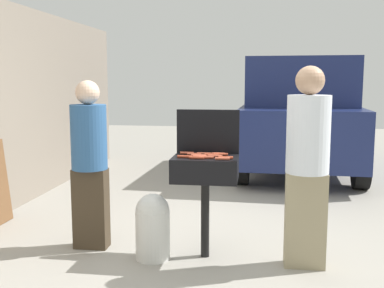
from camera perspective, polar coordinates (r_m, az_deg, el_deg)
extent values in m
plane|color=#9E998E|center=(4.65, 2.49, -12.96)|extent=(24.00, 24.00, 0.00)
cylinder|color=black|center=(4.39, 1.62, -9.16)|extent=(0.08, 0.08, 0.73)
cube|color=black|center=(4.28, 1.65, -3.04)|extent=(0.60, 0.44, 0.22)
cube|color=black|center=(4.44, 1.98, 1.55)|extent=(0.60, 0.05, 0.42)
cylinder|color=#AD4228|center=(4.13, 0.57, -1.70)|extent=(0.13, 0.03, 0.03)
cylinder|color=#C6593D|center=(4.24, 0.80, -1.45)|extent=(0.13, 0.03, 0.03)
cylinder|color=#B74C33|center=(4.32, 0.26, -1.27)|extent=(0.13, 0.03, 0.03)
cylinder|color=#AD4228|center=(4.14, 4.17, -1.69)|extent=(0.13, 0.04, 0.03)
cylinder|color=#B74C33|center=(4.39, -0.63, -1.12)|extent=(0.13, 0.03, 0.03)
cylinder|color=#AD4228|center=(4.19, -0.93, -1.57)|extent=(0.13, 0.04, 0.03)
cylinder|color=#C6593D|center=(4.36, 1.48, -1.19)|extent=(0.13, 0.03, 0.03)
cylinder|color=#AD4228|center=(4.29, 2.42, -1.35)|extent=(0.13, 0.03, 0.03)
cylinder|color=#B74C33|center=(4.15, 1.80, -1.65)|extent=(0.13, 0.04, 0.03)
cylinder|color=#C6593D|center=(4.35, 3.25, -1.21)|extent=(0.13, 0.04, 0.03)
cylinder|color=#C6593D|center=(4.09, 3.75, -1.81)|extent=(0.13, 0.03, 0.03)
cylinder|color=#AD4228|center=(4.32, 3.57, -1.28)|extent=(0.13, 0.03, 0.03)
cylinder|color=#C6593D|center=(4.22, 2.87, -1.50)|extent=(0.13, 0.03, 0.03)
cylinder|color=#C6593D|center=(4.19, 1.01, -1.57)|extent=(0.13, 0.03, 0.03)
cylinder|color=silver|center=(4.40, -4.85, -11.05)|extent=(0.32, 0.32, 0.46)
sphere|color=silver|center=(4.33, -4.89, -8.17)|extent=(0.31, 0.31, 0.31)
cube|color=#3F3323|center=(4.72, -12.31, -7.75)|extent=(0.33, 0.18, 0.79)
cylinder|color=#2D598C|center=(4.58, -12.57, 0.84)|extent=(0.35, 0.35, 0.63)
sphere|color=beige|center=(4.55, -12.74, 6.21)|extent=(0.23, 0.23, 0.23)
cube|color=gray|center=(4.27, 13.76, -9.05)|extent=(0.35, 0.20, 0.85)
cylinder|color=silver|center=(4.12, 14.11, 1.16)|extent=(0.37, 0.37, 0.67)
sphere|color=tan|center=(4.09, 14.33, 7.59)|extent=(0.25, 0.25, 0.25)
cube|color=navy|center=(8.87, 12.80, 1.99)|extent=(2.09, 4.48, 0.90)
cube|color=navy|center=(8.62, 13.03, 7.48)|extent=(1.87, 2.68, 0.80)
cylinder|color=black|center=(7.50, 20.05, -2.83)|extent=(0.25, 0.65, 0.64)
cylinder|color=black|center=(7.42, 6.16, -2.51)|extent=(0.25, 0.65, 0.64)
cylinder|color=black|center=(10.52, 17.33, 0.26)|extent=(0.25, 0.65, 0.64)
cylinder|color=black|center=(10.45, 7.46, 0.51)|extent=(0.25, 0.65, 0.64)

